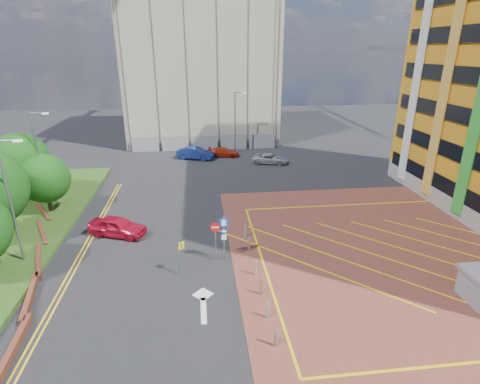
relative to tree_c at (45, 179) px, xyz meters
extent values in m
plane|color=black|center=(13.50, -10.00, -3.19)|extent=(140.00, 140.00, 0.00)
cube|color=brown|center=(27.50, -10.00, -3.18)|extent=(26.00, 26.00, 0.02)
cube|color=brown|center=(3.70, -16.00, -2.99)|extent=(0.62, 4.61, 0.40)
cube|color=brown|center=(2.90, -12.00, -2.99)|extent=(1.25, 4.56, 0.40)
cube|color=brown|center=(1.90, -8.00, -2.99)|extent=(1.86, 4.43, 0.40)
cube|color=brown|center=(0.70, -4.00, -2.99)|extent=(2.29, 4.27, 0.40)
cube|color=brown|center=(-0.70, 0.00, -2.99)|extent=(2.69, 4.06, 0.40)
cylinder|color=#3D2B1C|center=(0.00, 0.00, -1.99)|extent=(0.36, 0.36, 1.80)
sphere|color=#0E3C0D|center=(0.00, 0.00, 0.01)|extent=(4.00, 4.00, 4.00)
cylinder|color=#3D2B1C|center=(-3.00, 3.00, -1.79)|extent=(0.36, 0.36, 2.20)
sphere|color=#0E3C0D|center=(-3.00, 3.00, 0.68)|extent=(5.00, 5.00, 5.00)
cylinder|color=#9EA0A8|center=(1.00, -8.00, 1.11)|extent=(0.16, 0.16, 8.00)
cylinder|color=#9EA0A8|center=(1.60, -8.00, 4.99)|extent=(1.20, 0.10, 0.10)
cube|color=silver|center=(2.20, -8.00, 4.96)|extent=(0.50, 0.15, 0.12)
cylinder|color=#9EA0A8|center=(-1.00, 2.00, 1.11)|extent=(0.16, 0.16, 8.00)
cylinder|color=#9EA0A8|center=(-0.40, 2.00, 4.99)|extent=(1.20, 0.10, 0.10)
cube|color=silver|center=(0.20, 2.00, 4.96)|extent=(0.50, 0.15, 0.12)
cylinder|color=#9EA0A8|center=(17.50, 18.00, 0.81)|extent=(0.16, 0.16, 8.00)
cylinder|color=#9EA0A8|center=(18.10, 18.00, 4.69)|extent=(1.20, 0.10, 0.10)
cube|color=silver|center=(18.70, 18.00, 4.66)|extent=(0.50, 0.15, 0.12)
cylinder|color=#9EA0A8|center=(14.00, -9.00, -1.59)|extent=(0.10, 0.10, 3.20)
cube|color=#0935A2|center=(14.00, -9.03, -0.44)|extent=(0.60, 0.04, 0.60)
cube|color=white|center=(14.00, -9.06, -0.44)|extent=(0.30, 0.02, 0.42)
cube|color=#0935A2|center=(14.00, -9.03, -1.04)|extent=(0.40, 0.04, 0.25)
cube|color=white|center=(14.00, -9.06, -1.04)|extent=(0.28, 0.02, 0.14)
cube|color=white|center=(14.00, -9.03, -1.49)|extent=(0.35, 0.04, 0.35)
cylinder|color=#9EA0A8|center=(13.45, -9.00, -1.84)|extent=(0.08, 0.08, 2.70)
cylinder|color=red|center=(13.45, -9.03, -0.74)|extent=(0.64, 0.04, 0.64)
cube|color=white|center=(13.45, -9.06, -0.74)|extent=(0.44, 0.02, 0.10)
cylinder|color=#9EA0A8|center=(11.09, -10.34, -2.09)|extent=(0.31, 0.08, 2.20)
cube|color=yellow|center=(11.31, -10.37, -1.19)|extent=(0.38, 0.38, 0.49)
cylinder|color=#9EA0A8|center=(15.80, -17.00, -2.72)|extent=(0.14, 0.14, 0.90)
cylinder|color=black|center=(15.80, -15.00, -2.72)|extent=(0.14, 0.14, 0.90)
cylinder|color=#9EA0A8|center=(15.80, -13.00, -2.72)|extent=(0.14, 0.14, 0.90)
cylinder|color=black|center=(15.80, -11.00, -2.72)|extent=(0.14, 0.14, 0.90)
cylinder|color=#9EA0A8|center=(15.80, -8.00, -2.72)|extent=(0.14, 0.14, 0.90)
cylinder|color=black|center=(15.80, -6.00, -2.72)|extent=(0.14, 0.14, 0.90)
cube|color=#A39B85|center=(13.50, 30.00, 7.81)|extent=(21.20, 19.20, 22.00)
cube|color=yellow|center=(15.50, 32.00, 13.81)|extent=(0.90, 0.90, 34.00)
cube|color=gray|center=(14.50, 20.00, -2.19)|extent=(21.60, 0.06, 2.00)
imported|color=#B30F28|center=(6.35, -4.59, -2.46)|extent=(4.64, 3.09, 1.47)
imported|color=navy|center=(12.19, 15.60, -2.43)|extent=(4.93, 3.09, 1.53)
imported|color=#A3230D|center=(15.82, 16.43, -2.62)|extent=(4.22, 2.38, 1.15)
imported|color=#BABCC2|center=(21.23, 12.62, -2.60)|extent=(4.67, 3.05, 1.19)
camera|label=1|loc=(12.57, -30.56, 9.95)|focal=28.00mm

